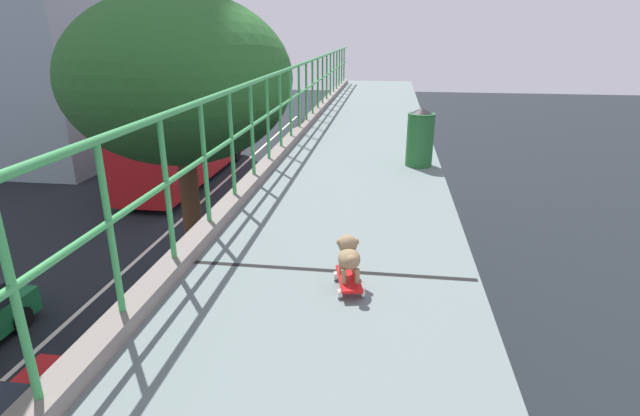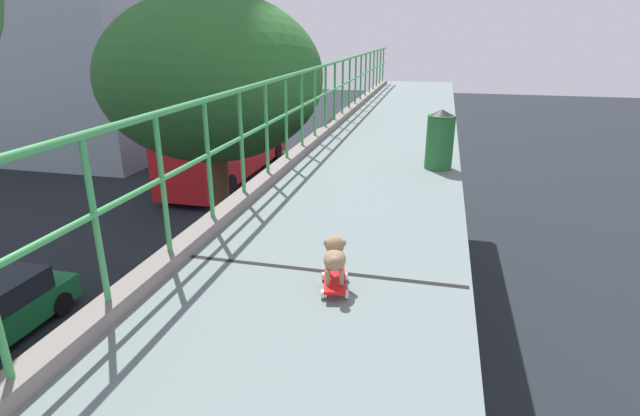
{
  "view_description": "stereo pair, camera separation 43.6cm",
  "coord_description": "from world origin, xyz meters",
  "px_view_note": "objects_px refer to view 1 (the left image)",
  "views": [
    {
      "loc": [
        1.42,
        -2.59,
        7.13
      ],
      "look_at": [
        0.82,
        1.73,
        5.55
      ],
      "focal_mm": 27.59,
      "sensor_mm": 36.0,
      "label": 1
    },
    {
      "loc": [
        1.85,
        -2.51,
        7.13
      ],
      "look_at": [
        0.82,
        1.73,
        5.55
      ],
      "focal_mm": 27.59,
      "sensor_mm": 36.0,
      "label": 2
    }
  ],
  "objects_px": {
    "city_bus": "(188,141)",
    "toy_skateboard": "(349,280)",
    "litter_bin": "(420,136)",
    "small_dog": "(349,254)"
  },
  "relations": [
    {
      "from": "city_bus",
      "to": "small_dog",
      "type": "distance_m",
      "value": 22.11
    },
    {
      "from": "city_bus",
      "to": "toy_skateboard",
      "type": "distance_m",
      "value": 22.09
    },
    {
      "from": "city_bus",
      "to": "toy_skateboard",
      "type": "height_order",
      "value": "toy_skateboard"
    },
    {
      "from": "city_bus",
      "to": "litter_bin",
      "type": "xyz_separation_m",
      "value": [
        10.3,
        -15.87,
        3.78
      ]
    },
    {
      "from": "city_bus",
      "to": "litter_bin",
      "type": "relative_size",
      "value": 13.04
    },
    {
      "from": "small_dog",
      "to": "litter_bin",
      "type": "bearing_deg",
      "value": 79.24
    },
    {
      "from": "toy_skateboard",
      "to": "litter_bin",
      "type": "relative_size",
      "value": 0.54
    },
    {
      "from": "toy_skateboard",
      "to": "city_bus",
      "type": "bearing_deg",
      "value": 116.11
    },
    {
      "from": "toy_skateboard",
      "to": "small_dog",
      "type": "height_order",
      "value": "small_dog"
    },
    {
      "from": "small_dog",
      "to": "litter_bin",
      "type": "relative_size",
      "value": 0.42
    }
  ]
}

